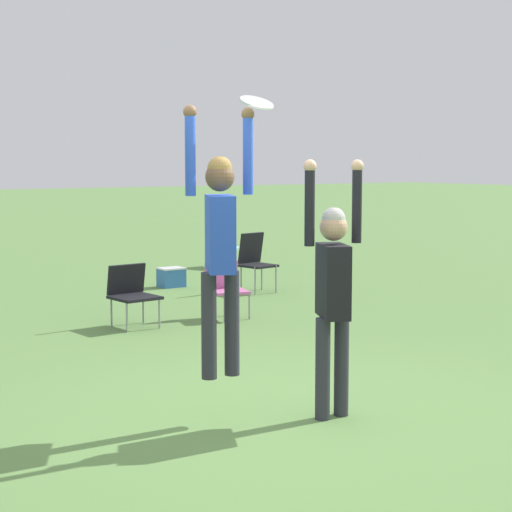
{
  "coord_description": "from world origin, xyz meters",
  "views": [
    {
      "loc": [
        -3.93,
        -5.52,
        2.06
      ],
      "look_at": [
        -0.04,
        0.23,
        1.3
      ],
      "focal_mm": 60.0,
      "sensor_mm": 36.0,
      "label": 1
    }
  ],
  "objects_px": {
    "person_jumping": "(220,235)",
    "camping_chair_4": "(226,285)",
    "cooler_box": "(171,277)",
    "camping_chair_3": "(224,244)",
    "camping_chair_0": "(255,258)",
    "camping_chair_1": "(132,291)",
    "person_defending": "(333,283)",
    "frisbee": "(257,102)"
  },
  "relations": [
    {
      "from": "person_jumping",
      "to": "camping_chair_0",
      "type": "xyz_separation_m",
      "value": [
        4.1,
        5.6,
        -0.95
      ]
    },
    {
      "from": "camping_chair_4",
      "to": "cooler_box",
      "type": "distance_m",
      "value": 3.03
    },
    {
      "from": "person_jumping",
      "to": "camping_chair_3",
      "type": "relative_size",
      "value": 2.72
    },
    {
      "from": "person_defending",
      "to": "frisbee",
      "type": "relative_size",
      "value": 7.64
    },
    {
      "from": "camping_chair_0",
      "to": "camping_chair_3",
      "type": "distance_m",
      "value": 3.32
    },
    {
      "from": "person_defending",
      "to": "camping_chair_4",
      "type": "relative_size",
      "value": 2.75
    },
    {
      "from": "cooler_box",
      "to": "person_defending",
      "type": "bearing_deg",
      "value": -108.59
    },
    {
      "from": "cooler_box",
      "to": "camping_chair_0",
      "type": "bearing_deg",
      "value": -54.66
    },
    {
      "from": "camping_chair_0",
      "to": "cooler_box",
      "type": "bearing_deg",
      "value": -63.9
    },
    {
      "from": "person_jumping",
      "to": "camping_chair_3",
      "type": "distance_m",
      "value": 10.26
    },
    {
      "from": "camping_chair_1",
      "to": "camping_chair_4",
      "type": "bearing_deg",
      "value": 168.33
    },
    {
      "from": "camping_chair_1",
      "to": "camping_chair_3",
      "type": "height_order",
      "value": "camping_chair_1"
    },
    {
      "from": "camping_chair_3",
      "to": "camping_chair_1",
      "type": "bearing_deg",
      "value": 19.66
    },
    {
      "from": "person_defending",
      "to": "frisbee",
      "type": "bearing_deg",
      "value": -97.97
    },
    {
      "from": "person_defending",
      "to": "camping_chair_4",
      "type": "xyz_separation_m",
      "value": [
        1.67,
        4.29,
        -0.66
      ]
    },
    {
      "from": "camping_chair_0",
      "to": "camping_chair_4",
      "type": "relative_size",
      "value": 1.24
    },
    {
      "from": "person_defending",
      "to": "camping_chair_3",
      "type": "bearing_deg",
      "value": 178.96
    },
    {
      "from": "person_jumping",
      "to": "cooler_box",
      "type": "bearing_deg",
      "value": 0.49
    },
    {
      "from": "camping_chair_0",
      "to": "camping_chair_1",
      "type": "bearing_deg",
      "value": 18.85
    },
    {
      "from": "frisbee",
      "to": "cooler_box",
      "type": "relative_size",
      "value": 0.68
    },
    {
      "from": "camping_chair_1",
      "to": "person_jumping",
      "type": "bearing_deg",
      "value": 68.35
    },
    {
      "from": "person_jumping",
      "to": "person_defending",
      "type": "distance_m",
      "value": 0.99
    },
    {
      "from": "camping_chair_4",
      "to": "person_jumping",
      "type": "bearing_deg",
      "value": 71.78
    },
    {
      "from": "person_defending",
      "to": "camping_chair_3",
      "type": "height_order",
      "value": "person_defending"
    },
    {
      "from": "camping_chair_3",
      "to": "camping_chair_4",
      "type": "xyz_separation_m",
      "value": [
        -2.93,
        -4.76,
        -0.01
      ]
    },
    {
      "from": "frisbee",
      "to": "person_defending",
      "type": "bearing_deg",
      "value": -33.87
    },
    {
      "from": "person_jumping",
      "to": "frisbee",
      "type": "bearing_deg",
      "value": -74.22
    },
    {
      "from": "person_jumping",
      "to": "camping_chair_3",
      "type": "height_order",
      "value": "person_jumping"
    },
    {
      "from": "person_defending",
      "to": "camping_chair_1",
      "type": "distance_m",
      "value": 4.5
    },
    {
      "from": "camping_chair_0",
      "to": "camping_chair_3",
      "type": "height_order",
      "value": "camping_chair_0"
    },
    {
      "from": "camping_chair_4",
      "to": "person_defending",
      "type": "bearing_deg",
      "value": 83.03
    },
    {
      "from": "person_jumping",
      "to": "cooler_box",
      "type": "distance_m",
      "value": 7.66
    },
    {
      "from": "cooler_box",
      "to": "camping_chair_3",
      "type": "bearing_deg",
      "value": 40.2
    },
    {
      "from": "camping_chair_1",
      "to": "cooler_box",
      "type": "xyz_separation_m",
      "value": [
        2.06,
        2.77,
        -0.29
      ]
    },
    {
      "from": "person_jumping",
      "to": "camping_chair_4",
      "type": "distance_m",
      "value": 4.74
    },
    {
      "from": "person_jumping",
      "to": "frisbee",
      "type": "relative_size",
      "value": 7.78
    },
    {
      "from": "camping_chair_1",
      "to": "camping_chair_3",
      "type": "distance_m",
      "value": 6.26
    },
    {
      "from": "person_jumping",
      "to": "camping_chair_3",
      "type": "bearing_deg",
      "value": -6.12
    },
    {
      "from": "camping_chair_3",
      "to": "cooler_box",
      "type": "relative_size",
      "value": 1.94
    },
    {
      "from": "person_jumping",
      "to": "cooler_box",
      "type": "xyz_separation_m",
      "value": [
        3.24,
        6.82,
        -1.34
      ]
    },
    {
      "from": "camping_chair_3",
      "to": "camping_chair_4",
      "type": "height_order",
      "value": "camping_chair_3"
    },
    {
      "from": "cooler_box",
      "to": "camping_chair_4",
      "type": "bearing_deg",
      "value": -104.54
    }
  ]
}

